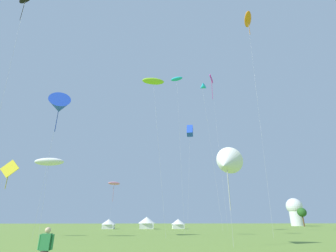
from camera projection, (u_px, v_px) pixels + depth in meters
kite_orange_parafoil at (248, 20)px, 46.47m from camera, size 3.53×4.49×38.27m
kite_blue_delta at (59, 106)px, 36.14m from camera, size 3.99×4.33×19.66m
kite_white_delta at (227, 163)px, 22.76m from camera, size 3.86×3.97×8.58m
kite_cyan_parafoil at (177, 79)px, 54.12m from camera, size 2.91×3.39×31.58m
kite_yellow_diamond at (9, 169)px, 34.40m from camera, size 3.41×1.36×10.13m
kite_cyan_delta at (202, 87)px, 53.97m from camera, size 3.00×2.20×30.20m
kite_blue_box at (190, 131)px, 58.40m from camera, size 2.42×3.16×23.42m
kite_lime_parafoil at (153, 81)px, 39.51m from camera, size 3.81×2.90×23.48m
kite_magenta_diamond at (211, 81)px, 66.50m from camera, size 1.62×3.65×39.54m
kite_white_parafoil at (49, 162)px, 33.82m from camera, size 4.30×2.09×10.17m
kite_pink_parafoil at (114, 183)px, 56.48m from camera, size 3.01×2.52×10.46m
person_spectator at (44, 252)px, 9.39m from camera, size 0.57×0.28×1.73m
festival_tent_center at (109, 223)px, 63.13m from camera, size 3.63×3.63×2.36m
festival_tent_left at (147, 222)px, 63.89m from camera, size 4.49×4.49×2.92m
festival_tent_right at (178, 223)px, 64.34m from camera, size 3.69×3.69×2.40m
observatory_dome at (295, 210)px, 101.26m from camera, size 6.40×6.40×10.80m
tree_distant_left at (302, 212)px, 90.08m from camera, size 3.18×3.18×6.46m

